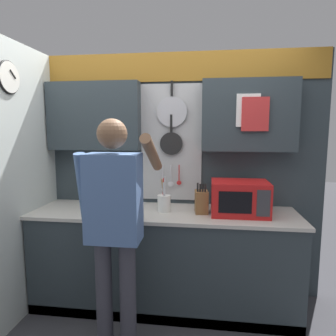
{
  "coord_description": "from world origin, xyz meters",
  "views": [
    {
      "loc": [
        0.38,
        -2.59,
        1.64
      ],
      "look_at": [
        0.01,
        0.21,
        1.26
      ],
      "focal_mm": 32.0,
      "sensor_mm": 36.0,
      "label": 1
    }
  ],
  "objects": [
    {
      "name": "base_cabinet_counter",
      "position": [
        0.0,
        -0.0,
        0.44
      ],
      "size": [
        2.37,
        0.65,
        0.89
      ],
      "color": "#2D383D",
      "rests_on": "ground_plane"
    },
    {
      "name": "side_wall",
      "position": [
        -1.21,
        -0.39,
        1.19
      ],
      "size": [
        0.07,
        1.6,
        2.35
      ],
      "color": "silver",
      "rests_on": "ground_plane"
    },
    {
      "name": "person",
      "position": [
        -0.27,
        -0.59,
        1.02
      ],
      "size": [
        0.54,
        0.63,
        1.7
      ],
      "color": "#383842",
      "rests_on": "ground_plane"
    },
    {
      "name": "back_wall_unit",
      "position": [
        0.0,
        0.29,
        1.43
      ],
      "size": [
        2.94,
        0.23,
        2.35
      ],
      "color": "#2D383D",
      "rests_on": "ground_plane"
    },
    {
      "name": "microwave",
      "position": [
        0.66,
        -0.0,
        1.04
      ],
      "size": [
        0.48,
        0.35,
        0.29
      ],
      "color": "red",
      "rests_on": "base_cabinet_counter"
    },
    {
      "name": "ground_plane",
      "position": [
        0.0,
        0.0,
        0.0
      ],
      "size": [
        14.0,
        14.0,
        0.0
      ],
      "primitive_type": "plane",
      "color": "#38383D"
    },
    {
      "name": "utensil_crock",
      "position": [
        0.0,
        0.0,
        0.98
      ],
      "size": [
        0.12,
        0.12,
        0.32
      ],
      "color": "white",
      "rests_on": "base_cabinet_counter"
    },
    {
      "name": "knife_block",
      "position": [
        0.33,
        0.0,
        1.0
      ],
      "size": [
        0.13,
        0.16,
        0.27
      ],
      "color": "brown",
      "rests_on": "base_cabinet_counter"
    }
  ]
}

